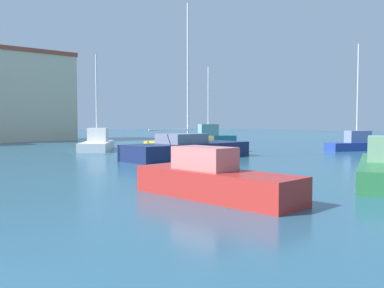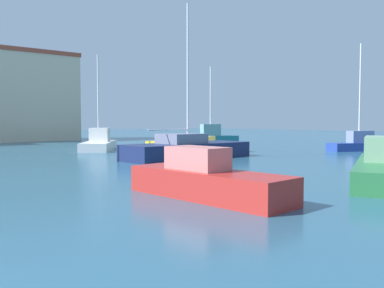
# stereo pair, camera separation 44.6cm
# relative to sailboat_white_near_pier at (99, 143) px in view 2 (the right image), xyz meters

# --- Properties ---
(water) EXTENTS (160.00, 160.00, 0.00)m
(water) POSITION_rel_sailboat_white_near_pier_xyz_m (-2.80, -6.54, -0.60)
(water) COLOR #285670
(water) RESTS_ON ground
(sailboat_white_near_pier) EXTENTS (5.53, 6.47, 7.93)m
(sailboat_white_near_pier) POSITION_rel_sailboat_white_near_pier_xyz_m (0.00, 0.00, 0.00)
(sailboat_white_near_pier) COLOR white
(sailboat_white_near_pier) RESTS_ON water
(sailboat_blue_inner_mooring) EXTENTS (5.45, 3.30, 8.68)m
(sailboat_blue_inner_mooring) POSITION_rel_sailboat_white_near_pier_xyz_m (15.95, -14.43, 0.01)
(sailboat_blue_inner_mooring) COLOR #233D93
(sailboat_blue_inner_mooring) RESTS_ON water
(sailboat_teal_far_left) EXTENTS (5.75, 3.10, 7.75)m
(sailboat_teal_far_left) POSITION_rel_sailboat_white_near_pier_xyz_m (11.46, -1.25, 0.13)
(sailboat_teal_far_left) COLOR #1E707A
(sailboat_teal_far_left) RESTS_ON water
(motorboat_red_distant_north) EXTENTS (2.16, 5.98, 1.61)m
(motorboat_red_distant_north) POSITION_rel_sailboat_white_near_pier_xyz_m (-7.58, -22.28, -0.03)
(motorboat_red_distant_north) COLOR #B22823
(motorboat_red_distant_north) RESTS_ON water
(sailboat_navy_outer_mooring) EXTENTS (9.07, 3.31, 9.95)m
(sailboat_navy_outer_mooring) POSITION_rel_sailboat_white_near_pier_xyz_m (0.68, -10.99, 0.02)
(sailboat_navy_outer_mooring) COLOR #19234C
(sailboat_navy_outer_mooring) RESTS_ON water
(motorboat_yellow_mid_harbor) EXTENTS (4.48, 9.29, 1.19)m
(motorboat_yellow_mid_harbor) POSITION_rel_sailboat_white_near_pier_xyz_m (6.08, -5.24, -0.17)
(motorboat_yellow_mid_harbor) COLOR gold
(motorboat_yellow_mid_harbor) RESTS_ON water
(yacht_club) EXTENTS (13.09, 8.19, 10.78)m
(yacht_club) POSITION_rel_sailboat_white_near_pier_xyz_m (-0.14, 21.11, 4.80)
(yacht_club) COLOR beige
(yacht_club) RESTS_ON ground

